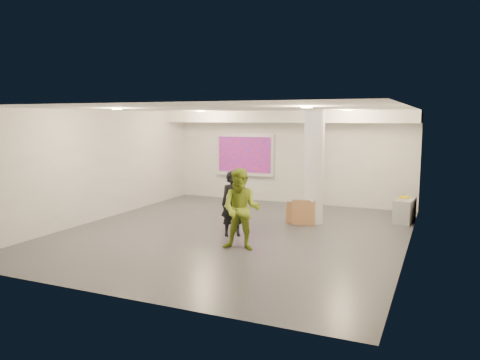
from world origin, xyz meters
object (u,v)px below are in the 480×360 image
at_px(column, 314,167).
at_px(projection_screen, 245,155).
at_px(man, 241,209).
at_px(woman, 233,204).
at_px(credenza, 405,210).

distance_m(column, projection_screen, 4.08).
bearing_deg(column, man, -103.39).
distance_m(column, woman, 2.60).
bearing_deg(woman, projection_screen, 76.55).
distance_m(credenza, man, 5.22).
bearing_deg(credenza, man, -118.90).
bearing_deg(column, credenza, 28.16).
height_order(column, woman, column).
xyz_separation_m(column, credenza, (2.22, 1.19, -1.19)).
height_order(credenza, woman, woman).
distance_m(credenza, woman, 4.89).
distance_m(projection_screen, man, 6.24).
relative_size(column, credenza, 2.82).
bearing_deg(column, projection_screen, 139.44).
height_order(column, projection_screen, column).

